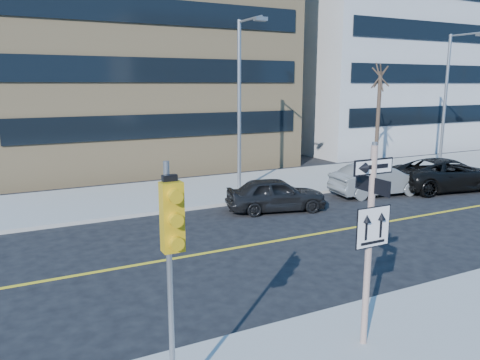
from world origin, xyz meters
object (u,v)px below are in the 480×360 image
parked_car_a (276,194)px  streetlight_a (242,95)px  parked_car_b (378,180)px  sign_pole (370,234)px  parked_car_c (447,174)px  traffic_signal (172,237)px  street_tree_west (380,79)px  streetlight_b (449,93)px

parked_car_a → streetlight_a: streetlight_a is taller
parked_car_b → sign_pole: bearing=142.9°
parked_car_c → traffic_signal: bearing=128.8°
sign_pole → street_tree_west: bearing=46.7°
parked_car_b → parked_car_c: 4.01m
sign_pole → parked_car_b: bearing=46.0°
parked_car_c → streetlight_b: bearing=-37.8°
traffic_signal → streetlight_a: streetlight_a is taller
parked_car_c → streetlight_a: size_ratio=0.72×
parked_car_c → streetlight_b: size_ratio=0.72×
street_tree_west → traffic_signal: bearing=-140.6°
traffic_signal → streetlight_b: size_ratio=0.50×
sign_pole → street_tree_west: 19.22m
parked_car_c → streetlight_a: (-9.70, 3.85, 3.95)m
parked_car_c → street_tree_west: bearing=19.4°
traffic_signal → street_tree_west: bearing=39.4°
parked_car_b → parked_car_c: parked_car_c is taller
parked_car_b → streetlight_a: (-5.74, 3.17, 3.99)m
sign_pole → streetlight_b: 22.48m
parked_car_a → parked_car_b: parked_car_b is taller
street_tree_west → streetlight_a: bearing=-176.5°
traffic_signal → streetlight_b: 25.83m
sign_pole → parked_car_c: bearing=34.5°
parked_car_b → streetlight_b: 9.70m
parked_car_c → street_tree_west: 6.49m
streetlight_a → streetlight_b: same height
traffic_signal → streetlight_a: 15.72m
parked_car_a → parked_car_c: bearing=-78.6°
parked_car_a → parked_car_c: parked_car_c is taller
parked_car_a → streetlight_b: (14.10, 3.38, 4.04)m
parked_car_a → streetlight_b: bearing=-62.4°
sign_pole → streetlight_b: bearing=36.4°
parked_car_c → parked_car_a: bearing=97.7°
sign_pole → parked_car_a: size_ratio=0.97×
parked_car_a → parked_car_c: 9.81m
sign_pole → street_tree_west: street_tree_west is taller
traffic_signal → parked_car_b: bearing=36.7°
streetlight_b → street_tree_west: size_ratio=1.26×
parked_car_a → streetlight_a: (0.10, 3.38, 4.04)m
streetlight_a → parked_car_c: bearing=-21.7°
streetlight_a → street_tree_west: (9.00, 0.54, 0.77)m
parked_car_b → street_tree_west: size_ratio=0.73×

